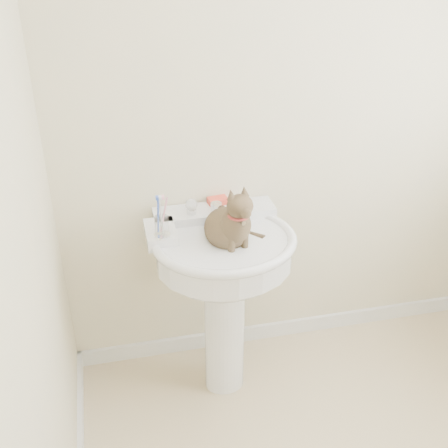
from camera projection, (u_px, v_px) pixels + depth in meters
wall_back at (292, 122)px, 2.56m from camera, size 2.20×0.00×2.50m
wall_left at (17, 297)px, 1.41m from camera, size 0.00×2.20×2.50m
baseboard_back at (279, 329)px, 3.14m from camera, size 2.20×0.02×0.09m
pedestal_sink at (224, 267)px, 2.50m from camera, size 0.65×0.64×0.89m
faucet at (216, 205)px, 2.52m from camera, size 0.28×0.12×0.14m
soap_bar at (218, 201)px, 2.62m from camera, size 0.10×0.07×0.03m
toothbrush_cup at (162, 226)px, 2.35m from camera, size 0.07×0.07×0.19m
cat at (230, 226)px, 2.37m from camera, size 0.21×0.27×0.39m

